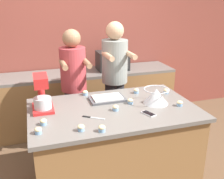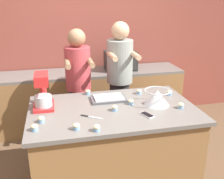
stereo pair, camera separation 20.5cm
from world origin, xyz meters
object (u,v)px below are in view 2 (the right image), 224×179
at_px(microwave_oven, 120,61).
at_px(cupcake_5, 114,108).
at_px(cupcake_9, 131,102).
at_px(baking_tray, 109,98).
at_px(knife, 90,117).
at_px(cupcake_6, 97,128).
at_px(cupcake_2, 181,106).
at_px(person_left, 79,89).
at_px(cell_phone, 147,115).
at_px(cupcake_0, 169,93).
at_px(person_right, 120,83).
at_px(stand_mixer, 43,93).
at_px(cupcake_7, 41,119).
at_px(cupcake_8, 76,126).
at_px(cupcake_3, 88,92).
at_px(cupcake_4, 34,127).
at_px(mixing_bowl, 157,97).
at_px(cupcake_1, 139,92).

relative_size(microwave_oven, cupcake_5, 7.79).
bearing_deg(cupcake_9, baking_tray, 139.07).
relative_size(knife, cupcake_6, 3.16).
bearing_deg(cupcake_5, cupcake_2, -7.57).
height_order(person_left, cupcake_9, person_left).
height_order(cell_phone, cupcake_5, cupcake_5).
xyz_separation_m(person_left, cupcake_5, (0.26, -0.86, 0.08)).
relative_size(cupcake_0, cupcake_6, 1.00).
distance_m(person_right, cupcake_6, 1.34).
bearing_deg(cupcake_2, person_right, 112.28).
bearing_deg(stand_mixer, cupcake_0, 1.87).
xyz_separation_m(cupcake_5, cupcake_6, (-0.24, -0.37, 0.00)).
height_order(cupcake_7, cupcake_8, same).
relative_size(cupcake_2, cupcake_5, 1.00).
relative_size(microwave_oven, cupcake_3, 7.79).
distance_m(baking_tray, cupcake_2, 0.76).
height_order(stand_mixer, knife, stand_mixer).
height_order(baking_tray, cupcake_5, cupcake_5).
xyz_separation_m(person_left, cupcake_0, (0.97, -0.58, 0.08)).
xyz_separation_m(cupcake_6, cupcake_8, (-0.16, 0.06, 0.00)).
relative_size(knife, cupcake_0, 3.16).
bearing_deg(cupcake_3, baking_tray, -47.23).
relative_size(person_right, baking_tray, 4.46).
bearing_deg(person_right, baking_tray, -114.95).
xyz_separation_m(cell_phone, cupcake_5, (-0.28, 0.18, 0.02)).
height_order(person_right, cupcake_4, person_right).
relative_size(mixing_bowl, cupcake_5, 4.42).
bearing_deg(mixing_bowl, cupcake_3, 145.28).
height_order(mixing_bowl, cell_phone, mixing_bowl).
relative_size(person_left, knife, 8.50).
height_order(person_right, cupcake_1, person_right).
distance_m(baking_tray, cupcake_6, 0.70).
height_order(stand_mixer, cupcake_0, stand_mixer).
xyz_separation_m(cell_phone, cupcake_8, (-0.68, -0.13, 0.02)).
xyz_separation_m(mixing_bowl, cupcake_8, (-0.87, -0.35, -0.06)).
xyz_separation_m(mixing_bowl, cupcake_5, (-0.47, -0.05, -0.06)).
xyz_separation_m(mixing_bowl, cupcake_6, (-0.70, -0.42, -0.06)).
bearing_deg(cupcake_8, cupcake_3, 75.57).
height_order(cell_phone, cupcake_4, cupcake_4).
bearing_deg(baking_tray, mixing_bowl, -27.55).
distance_m(person_left, cupcake_7, 1.06).
xyz_separation_m(cupcake_6, cupcake_7, (-0.46, 0.27, 0.00)).
xyz_separation_m(cupcake_6, cupcake_9, (0.44, 0.49, 0.00)).
relative_size(person_left, cupcake_3, 26.82).
distance_m(cell_phone, cupcake_3, 0.83).
xyz_separation_m(baking_tray, cell_phone, (0.27, -0.46, -0.01)).
distance_m(person_left, baking_tray, 0.64).
xyz_separation_m(knife, cupcake_6, (0.02, -0.28, 0.03)).
bearing_deg(cupcake_2, knife, -179.81).
height_order(cupcake_1, cupcake_8, same).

